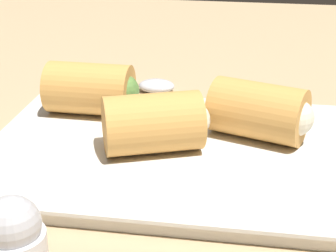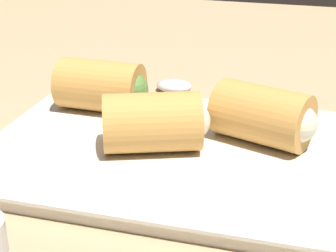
{
  "view_description": "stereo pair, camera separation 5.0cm",
  "coord_description": "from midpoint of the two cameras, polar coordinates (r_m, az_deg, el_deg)",
  "views": [
    {
      "loc": [
        -5.86,
        43.49,
        24.93
      ],
      "look_at": [
        1.12,
        0.44,
        5.53
      ],
      "focal_mm": 60.0,
      "sensor_mm": 36.0,
      "label": 1
    },
    {
      "loc": [
        -10.75,
        42.4,
        24.93
      ],
      "look_at": [
        1.12,
        0.44,
        5.53
      ],
      "focal_mm": 60.0,
      "sensor_mm": 36.0,
      "label": 2
    }
  ],
  "objects": [
    {
      "name": "serving_plate",
      "position": [
        0.49,
        2.94,
        -3.04
      ],
      "size": [
        31.6,
        23.7,
        1.5
      ],
      "color": "silver",
      "rests_on": "table_surface"
    },
    {
      "name": "spoon",
      "position": [
        0.65,
        2.08,
        4.1
      ],
      "size": [
        15.36,
        3.3,
        1.45
      ],
      "color": "silver",
      "rests_on": "table_surface"
    },
    {
      "name": "roll_front_right",
      "position": [
        0.55,
        -3.89,
        3.99
      ],
      "size": [
        9.09,
        5.25,
        5.07
      ],
      "color": "#D19347",
      "rests_on": "serving_plate"
    },
    {
      "name": "table_surface",
      "position": [
        0.5,
        4.27,
        -4.77
      ],
      "size": [
        180.0,
        140.0,
        2.0
      ],
      "color": "tan",
      "rests_on": "ground"
    },
    {
      "name": "roll_back_left",
      "position": [
        0.5,
        12.9,
        0.93
      ],
      "size": [
        9.46,
        7.38,
        5.07
      ],
      "color": "#D19347",
      "rests_on": "serving_plate"
    },
    {
      "name": "roll_front_left",
      "position": [
        0.47,
        1.99,
        0.31
      ],
      "size": [
        9.45,
        7.63,
        5.07
      ],
      "color": "#D19347",
      "rests_on": "serving_plate"
    }
  ]
}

